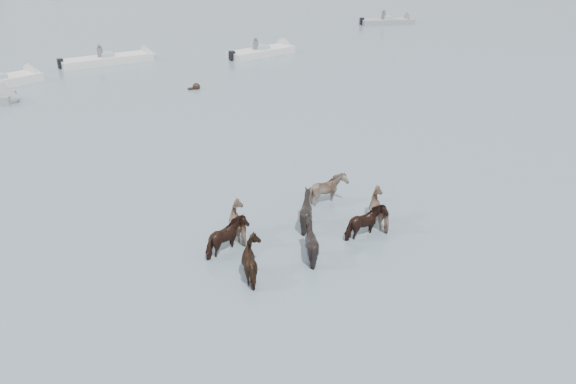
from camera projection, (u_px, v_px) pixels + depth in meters
ground at (257, 268)px, 16.27m from camera, size 400.00×400.00×0.00m
pony_herd at (304, 225)px, 17.69m from camera, size 6.54×3.98×1.29m
swimming_pony at (196, 87)px, 33.33m from camera, size 0.72×0.44×0.44m
motorboat_a at (11, 80)px, 34.34m from camera, size 5.52×3.38×1.92m
motorboat_c at (119, 59)px, 39.59m from camera, size 6.68×1.92×1.92m
motorboat_d at (269, 51)px, 41.89m from camera, size 5.74×2.68×1.92m
motorboat_e at (394, 21)px, 53.94m from camera, size 5.50×3.06×1.92m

